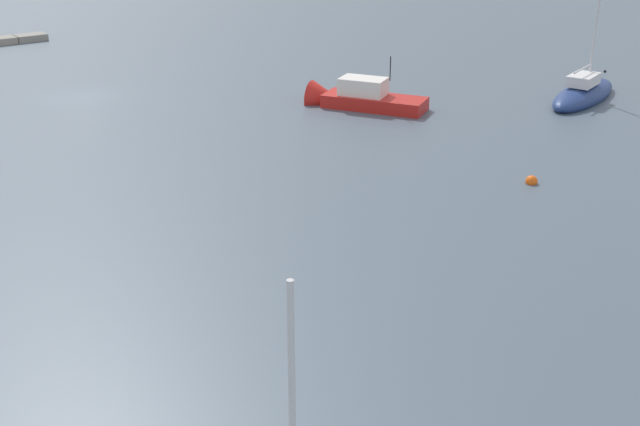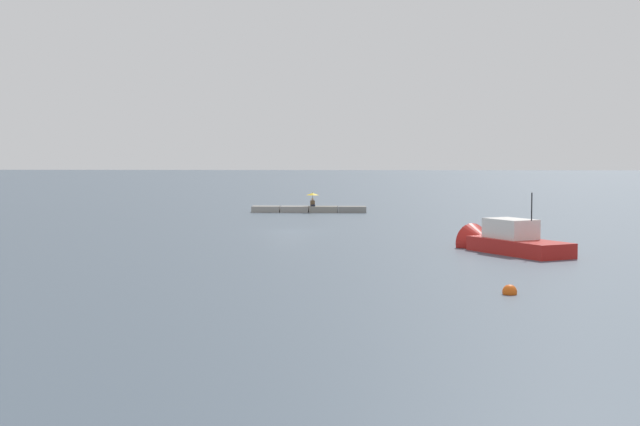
# 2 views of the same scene
# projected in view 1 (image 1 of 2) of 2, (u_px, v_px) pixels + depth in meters

# --- Properties ---
(ground_plane) EXTENTS (500.00, 500.00, 0.00)m
(ground_plane) POSITION_uv_depth(u_px,v_px,m) (81.00, 97.00, 51.06)
(ground_plane) COLOR #475666
(sailboat_navy_mid) EXTENTS (8.93, 4.80, 11.55)m
(sailboat_navy_mid) POSITION_uv_depth(u_px,v_px,m) (583.00, 93.00, 50.30)
(sailboat_navy_mid) COLOR navy
(sailboat_navy_mid) RESTS_ON ground_plane
(motorboat_red_near) EXTENTS (5.61, 7.53, 4.14)m
(motorboat_red_near) POSITION_uv_depth(u_px,v_px,m) (356.00, 100.00, 48.82)
(motorboat_red_near) COLOR red
(motorboat_red_near) RESTS_ON ground_plane
(mooring_buoy_near) EXTENTS (0.56, 0.56, 0.56)m
(mooring_buoy_near) POSITION_uv_depth(u_px,v_px,m) (531.00, 181.00, 36.61)
(mooring_buoy_near) COLOR #EA5914
(mooring_buoy_near) RESTS_ON ground_plane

